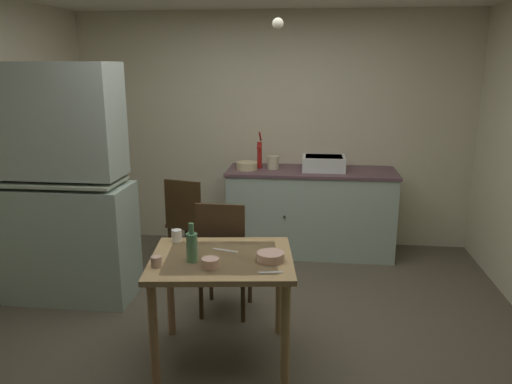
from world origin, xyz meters
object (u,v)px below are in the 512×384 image
object	(u,v)px
chair_far_side	(224,257)
dining_table	(222,273)
sink_basin	(324,163)
chair_by_counter	(189,220)
hutch_cabinet	(65,193)
hand_pump	(259,152)
mixing_bowl_counter	(247,166)
mug_dark	(177,236)
serving_bowl_wide	(210,263)
glass_bottle	(192,246)

from	to	relation	value
chair_far_side	dining_table	bearing A→B (deg)	-80.87
sink_basin	chair_by_counter	size ratio (longest dim) A/B	0.48
hutch_cabinet	hand_pump	distance (m)	2.03
mixing_bowl_counter	chair_far_side	size ratio (longest dim) A/B	0.23
dining_table	hand_pump	bearing A→B (deg)	89.40
sink_basin	dining_table	distance (m)	2.25
chair_far_side	mug_dark	xyz separation A→B (m)	(-0.28, -0.35, 0.29)
serving_bowl_wide	hand_pump	bearing A→B (deg)	88.50
hutch_cabinet	mug_dark	distance (m)	1.23
chair_far_side	chair_by_counter	xyz separation A→B (m)	(-0.52, 0.95, -0.01)
chair_far_side	mug_dark	bearing A→B (deg)	-128.55
mixing_bowl_counter	glass_bottle	xyz separation A→B (m)	(-0.07, -2.15, -0.10)
chair_far_side	serving_bowl_wide	distance (m)	0.84
hutch_cabinet	chair_far_side	bearing A→B (deg)	-7.83
sink_basin	chair_far_side	xyz separation A→B (m)	(-0.80, -1.50, -0.49)
dining_table	serving_bowl_wide	world-z (taller)	serving_bowl_wide
hutch_cabinet	mixing_bowl_counter	size ratio (longest dim) A/B	9.05
hutch_cabinet	mixing_bowl_counter	distance (m)	1.86
hand_pump	mixing_bowl_counter	distance (m)	0.20
sink_basin	dining_table	world-z (taller)	sink_basin
hutch_cabinet	serving_bowl_wide	size ratio (longest dim) A/B	18.23
hutch_cabinet	sink_basin	size ratio (longest dim) A/B	4.56
sink_basin	mug_dark	bearing A→B (deg)	-120.24
serving_bowl_wide	glass_bottle	world-z (taller)	glass_bottle
hutch_cabinet	glass_bottle	xyz separation A→B (m)	(1.30, -0.89, -0.09)
chair_far_side	mixing_bowl_counter	bearing A→B (deg)	90.16
sink_basin	mixing_bowl_counter	size ratio (longest dim) A/B	1.98
mixing_bowl_counter	mug_dark	size ratio (longest dim) A/B	2.59
chair_far_side	mug_dark	distance (m)	0.53
chair_far_side	sink_basin	bearing A→B (deg)	61.92
hutch_cabinet	mixing_bowl_counter	bearing A→B (deg)	42.58
chair_by_counter	chair_far_side	bearing A→B (deg)	-61.40
hutch_cabinet	mug_dark	size ratio (longest dim) A/B	23.45
mixing_bowl_counter	sink_basin	bearing A→B (deg)	3.56
hutch_cabinet	serving_bowl_wide	xyz separation A→B (m)	(1.44, -0.98, -0.16)
dining_table	glass_bottle	xyz separation A→B (m)	(-0.17, -0.10, 0.21)
chair_far_side	chair_by_counter	world-z (taller)	chair_far_side
sink_basin	chair_by_counter	distance (m)	1.51
sink_basin	serving_bowl_wide	world-z (taller)	sink_basin
hand_pump	chair_far_side	world-z (taller)	hand_pump
chair_by_counter	serving_bowl_wide	distance (m)	1.85
hand_pump	mixing_bowl_counter	bearing A→B (deg)	-142.49
hand_pump	mixing_bowl_counter	xyz separation A→B (m)	(-0.12, -0.10, -0.13)
sink_basin	mug_dark	distance (m)	2.15
hand_pump	chair_far_side	size ratio (longest dim) A/B	0.40
hutch_cabinet	chair_far_side	xyz separation A→B (m)	(1.38, -0.19, -0.44)
mixing_bowl_counter	chair_by_counter	distance (m)	0.85
sink_basin	serving_bowl_wide	xyz separation A→B (m)	(-0.74, -2.29, -0.21)
glass_bottle	hand_pump	bearing A→B (deg)	85.01
dining_table	mixing_bowl_counter	bearing A→B (deg)	92.82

